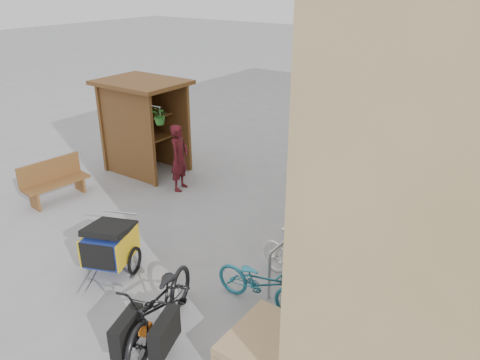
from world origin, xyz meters
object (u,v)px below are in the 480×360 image
Objects in this scene: person_kiosk at (179,158)px; bike_1 at (297,259)px; cargo_bike at (161,306)px; bike_7 at (376,173)px; bench at (54,180)px; shopping_carts at (432,153)px; bike_3 at (336,216)px; bike_6 at (374,181)px; pallet_stack at (268,348)px; bike_0 at (261,283)px; bike_4 at (348,203)px; bike_2 at (323,226)px; kiosk at (141,113)px; bike_5 at (356,200)px; child_trailer at (110,244)px.

person_kiosk is 1.02× the size of bike_1.
cargo_bike is 1.20× the size of bike_7.
shopping_carts reaches higher than bench.
bike_3 reaches higher than bike_6.
pallet_stack is at bearing -178.51° from bike_3.
person_kiosk is 0.91× the size of bike_7.
pallet_stack is 0.56× the size of cargo_bike.
bench is 0.72× the size of cargo_bike.
bike_0 is 3.42m from bike_4.
cargo_bike is 3.66m from bike_2.
bike_7 is at bearing -0.09° from bike_0.
kiosk reaches higher than cargo_bike.
bike_3 is at bearing -161.36° from bike_5.
bike_3 is at bearing 27.08° from child_trailer.
bike_1 is 1.05× the size of bike_4.
shopping_carts is 1.02× the size of bike_7.
cargo_bike is 1.33× the size of bike_2.
bike_5 reaches higher than bike_4.
bike_4 is (-0.72, -3.64, -0.16)m from shopping_carts.
bench is 0.95× the size of person_kiosk.
kiosk is at bearing 87.16° from bench.
cargo_bike is 1.19× the size of bike_6.
pallet_stack is at bearing -5.58° from bench.
kiosk is 1.56× the size of bike_1.
bike_0 is 2.19m from bike_2.
child_trailer is 4.89m from bike_4.
bike_2 is at bearing 24.49° from child_trailer.
bike_2 is (3.97, -0.39, -0.39)m from person_kiosk.
bike_3 is (-0.62, -4.49, -0.07)m from shopping_carts.
bike_3 is at bearing 25.27° from bench.
bike_0 is at bearing -174.99° from bike_2.
bike_1 reaches higher than bike_6.
person_kiosk is 4.07m from bike_4.
bike_1 is 1.75m from bike_3.
child_trailer is 3.23m from bike_1.
bike_5 is at bearing 34.43° from child_trailer.
bike_4 is (-0.02, 3.42, -0.02)m from bike_0.
bike_5 is at bearing -8.29° from bike_3.
person_kiosk reaches higher than pallet_stack.
shopping_carts is at bearing 8.15° from bike_5.
pallet_stack is 3.43m from child_trailer.
bike_5 is at bearing -177.51° from bike_6.
child_trailer is at bearing 128.57° from bike_1.
bike_3 reaches higher than bike_4.
bike_7 reaches higher than bench.
bike_7 reaches higher than bike_4.
bike_4 is (-0.73, 4.34, 0.19)m from pallet_stack.
pallet_stack is at bearing 172.37° from bike_7.
shopping_carts is 0.85× the size of cargo_bike.
person_kiosk is 1.01× the size of bike_0.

